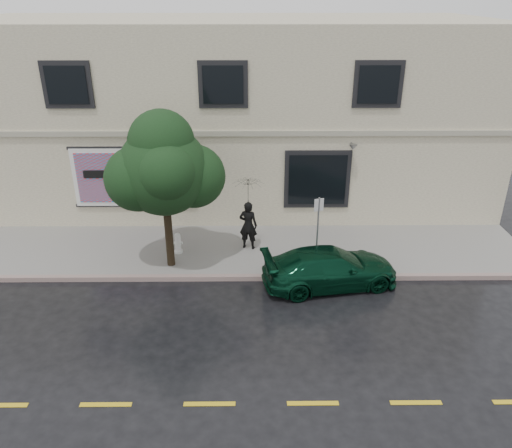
{
  "coord_description": "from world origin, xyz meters",
  "views": [
    {
      "loc": [
        0.92,
        -11.44,
        7.99
      ],
      "look_at": [
        1.04,
        2.2,
        1.54
      ],
      "focal_mm": 35.0,
      "sensor_mm": 36.0,
      "label": 1
    }
  ],
  "objects_px": {
    "street_tree": "(164,171)",
    "fire_hydrant": "(178,243)",
    "car": "(330,268)",
    "pedestrian": "(248,225)"
  },
  "relations": [
    {
      "from": "car",
      "to": "fire_hydrant",
      "type": "height_order",
      "value": "car"
    },
    {
      "from": "pedestrian",
      "to": "fire_hydrant",
      "type": "height_order",
      "value": "pedestrian"
    },
    {
      "from": "car",
      "to": "fire_hydrant",
      "type": "xyz_separation_m",
      "value": [
        -4.71,
        1.79,
        -0.08
      ]
    },
    {
      "from": "pedestrian",
      "to": "car",
      "type": "bearing_deg",
      "value": 153.29
    },
    {
      "from": "street_tree",
      "to": "fire_hydrant",
      "type": "height_order",
      "value": "street_tree"
    },
    {
      "from": "car",
      "to": "fire_hydrant",
      "type": "distance_m",
      "value": 5.04
    },
    {
      "from": "car",
      "to": "pedestrian",
      "type": "relative_size",
      "value": 2.4
    },
    {
      "from": "car",
      "to": "street_tree",
      "type": "relative_size",
      "value": 0.9
    },
    {
      "from": "fire_hydrant",
      "to": "car",
      "type": "bearing_deg",
      "value": -27.03
    },
    {
      "from": "car",
      "to": "pedestrian",
      "type": "height_order",
      "value": "pedestrian"
    }
  ]
}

